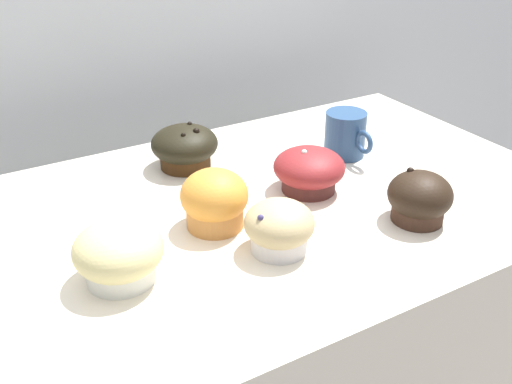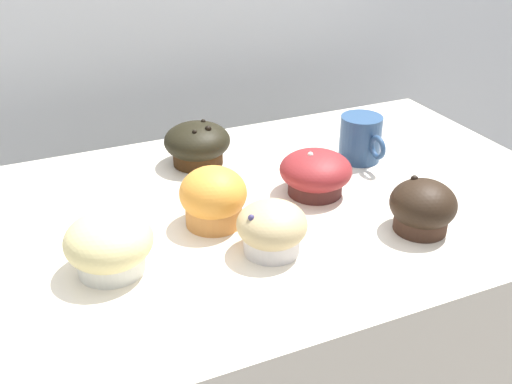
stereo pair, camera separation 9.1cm
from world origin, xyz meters
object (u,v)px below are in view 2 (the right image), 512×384
muffin_front_center (197,144)px  muffin_front_right (423,207)px  muffin_back_left (109,245)px  muffin_front_left (314,172)px  muffin_back_right (272,228)px  coffee_cup (361,138)px  muffin_back_center (213,198)px

muffin_front_center → muffin_front_right: 0.42m
muffin_front_center → muffin_front_right: same height
muffin_back_left → muffin_front_left: size_ratio=0.98×
muffin_front_right → muffin_front_left: bearing=117.6°
muffin_back_left → muffin_front_right: muffin_back_left is taller
muffin_front_center → muffin_front_left: 0.23m
muffin_back_right → coffee_cup: (0.28, 0.21, 0.01)m
muffin_back_right → muffin_front_left: bearing=43.3°
muffin_back_right → muffin_front_center: bearing=90.3°
coffee_cup → muffin_back_center: bearing=-162.4°
muffin_back_right → muffin_front_right: size_ratio=1.01×
coffee_cup → muffin_front_center: bearing=159.1°
muffin_front_left → coffee_cup: bearing=28.9°
muffin_front_left → muffin_back_center: bearing=-171.8°
muffin_front_center → muffin_back_left: 0.34m
coffee_cup → muffin_back_left: bearing=-161.9°
muffin_front_center → muffin_back_right: (0.00, -0.31, -0.00)m
muffin_front_left → coffee_cup: 0.16m
muffin_back_right → muffin_front_right: (0.23, -0.04, 0.00)m
muffin_front_right → muffin_back_center: bearing=152.8°
muffin_back_left → muffin_front_right: (0.44, -0.08, -0.00)m
muffin_back_right → muffin_front_left: size_ratio=0.83×
muffin_front_left → muffin_back_center: size_ratio=1.18×
muffin_back_right → muffin_back_center: bearing=114.9°
muffin_front_right → muffin_back_right: bearing=170.5°
muffin_back_left → coffee_cup: bearing=18.1°
muffin_back_left → muffin_front_right: bearing=-10.7°
muffin_front_center → muffin_front_right: bearing=-56.9°
coffee_cup → muffin_back_right: bearing=-143.2°
muffin_back_left → muffin_back_center: bearing=19.1°
muffin_front_right → muffin_front_center: bearing=123.1°
muffin_back_left → muffin_back_right: size_ratio=1.18×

